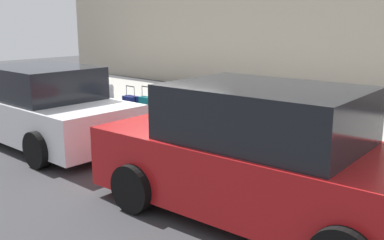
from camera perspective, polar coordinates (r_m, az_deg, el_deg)
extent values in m
plane|color=#333335|center=(9.47, -5.34, -2.18)|extent=(40.00, 40.00, 0.00)
cube|color=#9E9B93|center=(11.25, 3.99, 0.62)|extent=(18.00, 5.00, 0.14)
cube|color=#0F606B|center=(8.06, 13.29, -1.84)|extent=(0.46, 0.22, 0.62)
cube|color=black|center=(8.06, 13.29, -1.84)|extent=(0.45, 0.08, 0.63)
cylinder|color=gray|center=(7.89, 14.73, 0.89)|extent=(0.02, 0.02, 0.21)
cylinder|color=gray|center=(8.04, 12.19, 1.23)|extent=(0.02, 0.02, 0.21)
cylinder|color=black|center=(7.94, 13.49, 1.81)|extent=(0.38, 0.06, 0.02)
cylinder|color=black|center=(8.06, 14.47, -4.03)|extent=(0.05, 0.02, 0.04)
cylinder|color=black|center=(8.21, 11.93, -3.60)|extent=(0.05, 0.02, 0.04)
cube|color=navy|center=(8.30, 10.10, -0.99)|extent=(0.40, 0.26, 0.70)
cube|color=black|center=(8.30, 10.10, -0.99)|extent=(0.40, 0.06, 0.71)
cylinder|color=gray|center=(8.12, 11.24, 2.18)|extent=(0.02, 0.02, 0.28)
cylinder|color=gray|center=(8.28, 9.25, 2.47)|extent=(0.02, 0.02, 0.28)
cylinder|color=black|center=(8.17, 10.27, 3.28)|extent=(0.33, 0.03, 0.02)
cylinder|color=black|center=(8.30, 11.02, -3.37)|extent=(0.04, 0.02, 0.04)
cylinder|color=black|center=(8.46, 9.02, -2.98)|extent=(0.04, 0.02, 0.04)
cube|color=#9EA0A8|center=(8.47, 6.98, -0.46)|extent=(0.36, 0.20, 0.74)
cube|color=black|center=(8.47, 6.98, -0.46)|extent=(0.37, 0.04, 0.75)
cylinder|color=gray|center=(8.28, 7.91, 2.74)|extent=(0.02, 0.02, 0.26)
cylinder|color=gray|center=(8.46, 6.25, 3.00)|extent=(0.02, 0.02, 0.26)
cylinder|color=black|center=(8.35, 7.09, 3.75)|extent=(0.30, 0.03, 0.02)
cylinder|color=black|center=(8.47, 7.76, -2.92)|extent=(0.04, 0.02, 0.04)
cylinder|color=black|center=(8.65, 6.09, -2.55)|extent=(0.04, 0.02, 0.04)
cube|color=red|center=(8.87, 4.52, -0.51)|extent=(0.48, 0.25, 0.53)
cube|color=black|center=(8.87, 4.52, -0.51)|extent=(0.48, 0.06, 0.54)
cylinder|color=gray|center=(8.67, 5.68, 1.96)|extent=(0.02, 0.02, 0.30)
cylinder|color=gray|center=(8.90, 3.48, 2.28)|extent=(0.02, 0.02, 0.30)
cylinder|color=black|center=(8.76, 4.58, 3.08)|extent=(0.41, 0.04, 0.02)
cylinder|color=black|center=(8.81, 5.61, -2.23)|extent=(0.04, 0.02, 0.04)
cylinder|color=black|center=(9.04, 3.40, -1.81)|extent=(0.04, 0.02, 0.04)
cube|color=#59601E|center=(9.09, 1.14, 0.55)|extent=(0.45, 0.21, 0.74)
cube|color=black|center=(9.09, 1.14, 0.55)|extent=(0.46, 0.05, 0.76)
cylinder|color=gray|center=(8.86, 2.07, 3.54)|extent=(0.02, 0.02, 0.26)
cylinder|color=gray|center=(9.12, 0.25, 3.82)|extent=(0.02, 0.02, 0.26)
cylinder|color=black|center=(8.97, 1.15, 4.51)|extent=(0.39, 0.04, 0.02)
cylinder|color=black|center=(9.04, 2.05, -1.80)|extent=(0.04, 0.02, 0.04)
cylinder|color=black|center=(9.30, 0.23, -1.37)|extent=(0.04, 0.02, 0.04)
cube|color=black|center=(9.47, -1.36, 0.91)|extent=(0.47, 0.23, 0.69)
cube|color=black|center=(9.47, -1.36, 0.91)|extent=(0.46, 0.08, 0.71)
cylinder|color=gray|center=(9.24, -0.57, 3.49)|extent=(0.02, 0.02, 0.22)
cylinder|color=gray|center=(9.53, -2.16, 3.77)|extent=(0.02, 0.02, 0.22)
cylinder|color=black|center=(9.37, -1.38, 4.29)|extent=(0.39, 0.06, 0.02)
cylinder|color=black|center=(9.40, -0.54, -1.22)|extent=(0.05, 0.02, 0.04)
cylinder|color=black|center=(9.69, -2.14, -0.80)|extent=(0.05, 0.02, 0.04)
cube|color=maroon|center=(9.95, -3.31, 1.39)|extent=(0.47, 0.23, 0.67)
cube|color=black|center=(9.95, -3.31, 1.39)|extent=(0.48, 0.04, 0.68)
cylinder|color=gray|center=(9.74, -2.48, 3.27)|extent=(0.02, 0.02, 0.04)
cylinder|color=gray|center=(10.03, -4.16, 3.53)|extent=(0.02, 0.02, 0.04)
cylinder|color=black|center=(9.88, -3.33, 3.52)|extent=(0.41, 0.03, 0.02)
cylinder|color=black|center=(9.87, -2.42, -0.55)|extent=(0.04, 0.02, 0.04)
cylinder|color=black|center=(10.16, -4.12, -0.18)|extent=(0.04, 0.02, 0.04)
cube|color=#0F606B|center=(10.38, -5.65, 1.47)|extent=(0.49, 0.19, 0.54)
cube|color=black|center=(10.38, -5.65, 1.47)|extent=(0.50, 0.04, 0.55)
cylinder|color=gray|center=(10.15, -4.88, 3.49)|extent=(0.02, 0.02, 0.24)
cylinder|color=gray|center=(10.46, -6.49, 3.73)|extent=(0.02, 0.02, 0.24)
cylinder|color=black|center=(10.29, -5.71, 4.28)|extent=(0.43, 0.03, 0.02)
cylinder|color=black|center=(10.27, -4.79, -0.05)|extent=(0.04, 0.02, 0.04)
cylinder|color=black|center=(10.59, -6.42, 0.30)|extent=(0.04, 0.02, 0.04)
cube|color=navy|center=(10.72, -7.94, 1.72)|extent=(0.38, 0.25, 0.52)
cube|color=black|center=(10.72, -7.94, 1.72)|extent=(0.38, 0.06, 0.53)
cylinder|color=gray|center=(10.53, -7.49, 3.63)|extent=(0.02, 0.02, 0.24)
cylinder|color=gray|center=(10.78, -8.50, 3.81)|extent=(0.02, 0.02, 0.24)
cylinder|color=black|center=(10.64, -8.02, 4.36)|extent=(0.31, 0.04, 0.02)
cylinder|color=black|center=(10.65, -7.38, 0.35)|extent=(0.04, 0.02, 0.04)
cylinder|color=black|center=(10.89, -8.41, 0.60)|extent=(0.04, 0.02, 0.04)
cylinder|color=#99999E|center=(11.36, -10.57, 2.43)|extent=(0.20, 0.20, 0.59)
sphere|color=#99999E|center=(11.31, -10.64, 4.16)|extent=(0.21, 0.21, 0.21)
cylinder|color=#99999E|center=(11.48, -11.04, 2.66)|extent=(0.09, 0.10, 0.09)
cylinder|color=#99999E|center=(11.24, -10.11, 2.49)|extent=(0.09, 0.10, 0.09)
cylinder|color=brown|center=(11.75, -13.07, 3.50)|extent=(0.13, 0.13, 0.93)
cube|color=#AD1619|center=(5.57, 9.10, -6.76)|extent=(4.52, 1.99, 0.83)
cube|color=black|center=(5.37, 9.38, 0.84)|extent=(2.39, 1.74, 0.68)
cylinder|color=black|center=(5.80, -7.61, -8.74)|extent=(0.65, 0.25, 0.64)
cylinder|color=black|center=(7.08, 2.98, -4.64)|extent=(0.65, 0.25, 0.64)
cube|color=silver|center=(9.33, -18.71, 0.47)|extent=(4.31, 1.78, 0.76)
cube|color=black|center=(9.21, -19.02, 4.68)|extent=(2.24, 1.64, 0.62)
cylinder|color=black|center=(10.94, -18.09, 1.00)|extent=(0.64, 0.22, 0.64)
cylinder|color=black|center=(7.83, -19.35, -3.65)|extent=(0.64, 0.22, 0.64)
cylinder|color=black|center=(8.79, -9.18, -1.31)|extent=(0.64, 0.22, 0.64)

